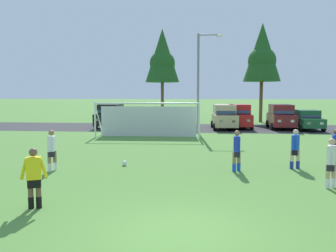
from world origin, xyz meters
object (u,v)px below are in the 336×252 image
Objects in this scene: player_striker_near at (237,151)px; parked_car_slot_left at (144,118)px; player_midfield_center at (52,150)px; street_lamp at (200,82)px; referee at (34,178)px; player_winger_right at (331,163)px; soccer_ball at (124,163)px; player_defender_far at (335,149)px; parked_car_slot_center at (224,117)px; soccer_goal at (148,119)px; parked_car_slot_far_left at (111,115)px; parked_car_slot_center_right at (239,116)px; parked_car_slot_right at (281,116)px; parked_car_slot_center_left at (185,118)px; player_winger_left at (295,149)px; parked_car_slot_far_right at (308,120)px.

parked_car_slot_left is (-6.76, 17.76, 0.05)m from player_striker_near.
street_lamp is (5.83, 14.34, 3.21)m from player_midfield_center.
parked_car_slot_left is (-0.90, 22.86, 0.05)m from referee.
soccer_ball is at bearing 159.61° from player_winger_right.
parked_car_slot_center reaches higher than player_defender_far.
parked_car_slot_far_left is (-4.59, 6.82, -0.18)m from soccer_goal.
parked_car_slot_center_right is (1.95, 17.73, 0.29)m from player_striker_near.
player_midfield_center is 0.38× the size of parked_car_slot_left.
parked_car_slot_far_left reaches higher than soccer_ball.
parked_car_slot_center and parked_car_slot_center_right have the same top height.
parked_car_slot_center_left is at bearing 173.47° from parked_car_slot_right.
soccer_goal is at bearing 127.61° from player_winger_left.
parked_car_slot_center_left is 0.91× the size of parked_car_slot_center.
parked_car_slot_far_left is at bearing 119.39° from player_striker_near.
street_lamp is (-3.98, 13.01, 3.21)m from player_winger_left.
street_lamp reaches higher than player_winger_right.
player_striker_near is 19.00m from parked_car_slot_left.
parked_car_slot_far_left reaches higher than parked_car_slot_center_left.
parked_car_slot_center is (-1.85, 16.16, 0.29)m from player_winger_left.
player_winger_right is 22.15m from parked_car_slot_left.
parked_car_slot_left is 0.91× the size of parked_car_slot_right.
parked_car_slot_left is at bearing 118.32° from player_winger_left.
soccer_goal is at bearing 133.64° from player_defender_far.
player_striker_near is 18.86m from parked_car_slot_center_left.
parked_car_slot_center_right is (7.20, 7.07, -0.18)m from soccer_goal.
parked_car_slot_center is at bearing -7.20° from parked_car_slot_left.
soccer_ball is 0.13× the size of player_striker_near.
parked_car_slot_center is at bearing 96.68° from player_winger_right.
parked_car_slot_left is (-9.21, 17.08, 0.05)m from player_winger_left.
referee reaches higher than soccer_ball.
soccer_ball is at bearing -127.51° from parked_car_slot_far_right.
parked_car_slot_far_left is at bearing -179.43° from parked_car_slot_right.
player_winger_left is 0.35× the size of parked_car_slot_center_right.
soccer_ball is 0.05× the size of parked_car_slot_center_left.
soccer_goal reaches higher than parked_car_slot_right.
parked_car_slot_far_right is (15.04, 17.36, 0.05)m from player_midfield_center.
soccer_goal is at bearing 87.80° from referee.
parked_car_slot_center_right is (4.95, -0.89, 0.24)m from parked_car_slot_center_left.
parked_car_slot_left is 0.91× the size of parked_car_slot_center.
player_winger_right is 0.39× the size of parked_car_slot_center_left.
parked_car_slot_far_left is at bearing 177.44° from parked_car_slot_far_right.
parked_car_slot_center reaches higher than player_winger_left.
player_striker_near is (5.86, 5.11, 0.00)m from referee.
parked_car_slot_center reaches higher than player_midfield_center.
referee is 0.39× the size of parked_car_slot_far_right.
parked_car_slot_far_left is (-3.98, 22.58, 0.29)m from referee.
player_striker_near is 0.35× the size of parked_car_slot_center.
player_midfield_center is 0.35× the size of parked_car_slot_center.
player_defender_far is at bearing -82.75° from parked_car_slot_center_right.
soccer_goal is 7.26m from parked_car_slot_left.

